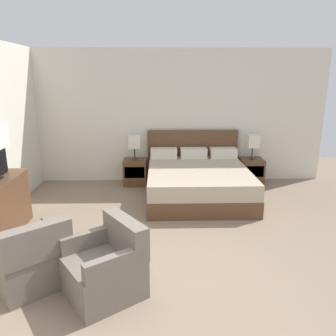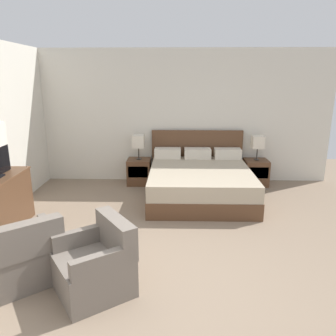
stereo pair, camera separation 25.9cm
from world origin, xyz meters
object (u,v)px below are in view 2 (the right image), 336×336
(bed, at_px, (200,181))
(armchair_by_window, at_px, (26,256))
(table_lamp_right, at_px, (258,142))
(table_lamp_left, at_px, (138,142))
(armchair_companion, at_px, (97,265))
(nightstand_left, at_px, (139,171))
(nightstand_right, at_px, (256,172))

(bed, xyz_separation_m, armchair_by_window, (-2.05, -2.65, -0.02))
(table_lamp_right, bearing_deg, table_lamp_left, 180.00)
(bed, height_order, armchair_by_window, bed)
(table_lamp_right, height_order, armchair_by_window, table_lamp_right)
(table_lamp_right, height_order, armchair_companion, table_lamp_right)
(nightstand_left, xyz_separation_m, armchair_by_window, (-0.85, -3.39, 0.02))
(table_lamp_right, xyz_separation_m, armchair_companion, (-2.44, -3.55, -0.60))
(nightstand_left, height_order, armchair_companion, armchair_companion)
(table_lamp_left, height_order, table_lamp_right, same)
(table_lamp_left, height_order, armchair_companion, table_lamp_left)
(nightstand_right, distance_m, table_lamp_right, 0.62)
(nightstand_left, relative_size, table_lamp_left, 1.05)
(table_lamp_left, xyz_separation_m, table_lamp_right, (2.40, 0.00, 0.00))
(table_lamp_right, distance_m, armchair_companion, 4.35)
(bed, relative_size, table_lamp_left, 4.21)
(bed, distance_m, armchair_companion, 3.08)
(nightstand_right, distance_m, table_lamp_left, 2.48)
(nightstand_left, height_order, table_lamp_left, table_lamp_left)
(table_lamp_right, xyz_separation_m, armchair_by_window, (-3.25, -3.40, -0.60))
(nightstand_right, bearing_deg, bed, -148.34)
(nightstand_left, bearing_deg, table_lamp_right, 0.03)
(table_lamp_right, relative_size, armchair_companion, 0.52)
(table_lamp_left, xyz_separation_m, armchair_by_window, (-0.85, -3.40, -0.60))
(nightstand_left, distance_m, armchair_by_window, 3.50)
(armchair_companion, bearing_deg, nightstand_right, 55.50)
(nightstand_left, bearing_deg, bed, -31.66)
(bed, distance_m, table_lamp_right, 1.53)
(armchair_by_window, bearing_deg, armchair_companion, -11.21)
(nightstand_left, height_order, nightstand_right, same)
(nightstand_left, xyz_separation_m, table_lamp_left, (0.00, 0.00, 0.62))
(armchair_by_window, relative_size, armchair_companion, 1.01)
(armchair_by_window, bearing_deg, nightstand_right, 46.28)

